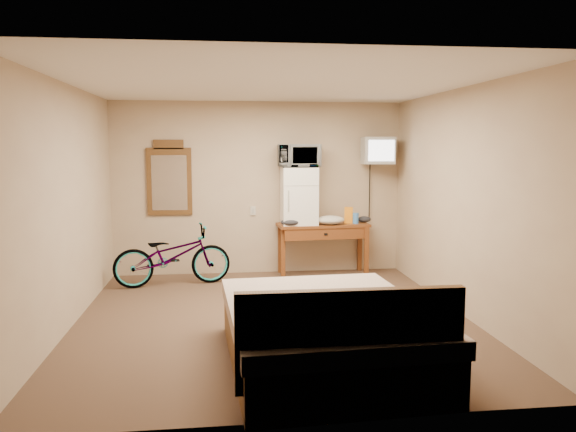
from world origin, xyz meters
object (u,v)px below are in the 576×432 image
object	(u,v)px
crt_television	(378,151)
wall_mirror	(169,179)
desk	(323,232)
microwave	(299,156)
mini_fridge	(299,196)
blue_cup	(356,218)
bicycle	(172,256)
bed	(326,333)

from	to	relation	value
crt_television	wall_mirror	xyz separation A→B (m)	(-2.98, 0.25, -0.40)
desk	microwave	xyz separation A→B (m)	(-0.35, 0.04, 1.10)
mini_fridge	microwave	bearing A→B (deg)	56.28
blue_cup	crt_television	bearing A→B (deg)	6.11
mini_fridge	crt_television	bearing A→B (deg)	-0.75
desk	bicycle	size ratio (longest dim) A/B	0.86
wall_mirror	bed	size ratio (longest dim) A/B	0.48
microwave	wall_mirror	size ratio (longest dim) A/B	0.55
microwave	blue_cup	world-z (taller)	microwave
bicycle	blue_cup	bearing A→B (deg)	-92.88
crt_television	bicycle	xyz separation A→B (m)	(-2.91, -0.39, -1.39)
desk	bed	xyz separation A→B (m)	(-0.59, -3.37, -0.33)
bicycle	wall_mirror	bearing A→B (deg)	-4.25
wall_mirror	bicycle	xyz separation A→B (m)	(0.07, -0.64, -0.99)
bicycle	mini_fridge	bearing A→B (deg)	-87.81
wall_mirror	blue_cup	bearing A→B (deg)	-6.11
desk	bicycle	bearing A→B (deg)	-170.17
microwave	crt_television	distance (m)	1.14
desk	crt_television	distance (m)	1.41
blue_cup	crt_television	xyz separation A→B (m)	(0.32, 0.03, 0.97)
desk	mini_fridge	bearing A→B (deg)	174.12
mini_fridge	microwave	xyz separation A→B (m)	(0.00, 0.00, 0.57)
crt_television	bed	size ratio (longest dim) A/B	0.26
blue_cup	bicycle	size ratio (longest dim) A/B	0.10
desk	bicycle	xyz separation A→B (m)	(-2.11, -0.37, -0.22)
blue_cup	bicycle	bearing A→B (deg)	-172.22
crt_television	bed	xyz separation A→B (m)	(-1.38, -3.39, -1.51)
blue_cup	bed	world-z (taller)	blue_cup
microwave	wall_mirror	bearing A→B (deg)	174.64
desk	blue_cup	size ratio (longest dim) A/B	8.83
blue_cup	microwave	bearing A→B (deg)	176.57
crt_television	bicycle	bearing A→B (deg)	-172.40
mini_fridge	desk	bearing A→B (deg)	-5.88
mini_fridge	blue_cup	size ratio (longest dim) A/B	5.37
mini_fridge	wall_mirror	world-z (taller)	wall_mirror
mini_fridge	blue_cup	distance (m)	0.89
desk	crt_television	xyz separation A→B (m)	(0.79, 0.02, 1.17)
desk	blue_cup	bearing A→B (deg)	-1.58
desk	blue_cup	xyz separation A→B (m)	(0.47, -0.01, 0.20)
mini_fridge	microwave	size ratio (longest dim) A/B	1.38
blue_cup	bed	bearing A→B (deg)	-107.54
crt_television	blue_cup	bearing A→B (deg)	-173.89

